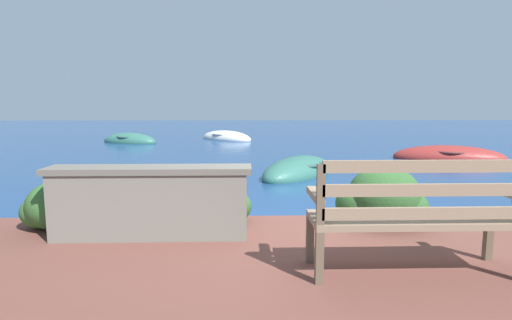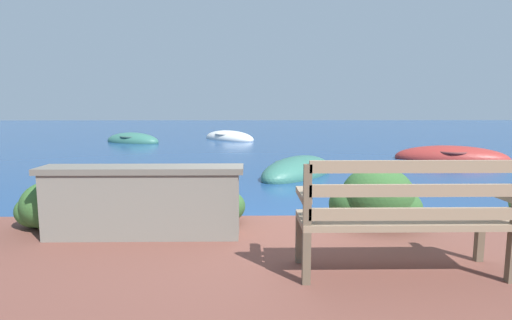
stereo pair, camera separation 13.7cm
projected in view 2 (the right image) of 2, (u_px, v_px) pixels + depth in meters
The scene contains 11 objects.
ground_plane at pixel (306, 233), 4.85m from camera, with size 80.00×80.00×0.00m.
park_bench at pixel (403, 214), 3.07m from camera, with size 1.61×0.48×0.93m.
stone_wall at pixel (143, 201), 4.00m from camera, with size 2.02×0.39×0.72m.
hedge_clump_far_left at pixel (49, 208), 4.29m from camera, with size 0.76×0.55×0.52m.
hedge_clump_left at pixel (208, 200), 4.54m from camera, with size 0.86×0.62×0.58m.
hedge_clump_centre at pixel (376, 200), 4.35m from camera, with size 0.99×0.71×0.67m.
rowboat_nearest at pixel (298, 172), 8.96m from camera, with size 2.35×2.72×0.73m.
rowboat_mid at pixel (451, 158), 11.41m from camera, with size 3.22×1.97×0.73m.
rowboat_far at pixel (133, 141), 16.97m from camera, with size 2.80×2.02×0.75m.
rowboat_outer at pixel (229, 138), 18.55m from camera, with size 3.04×3.24×0.73m.
mooring_buoy at pixel (212, 187), 7.15m from camera, with size 0.57×0.57×0.51m.
Camera 2 is at (-0.69, -4.68, 1.53)m, focal length 28.00 mm.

